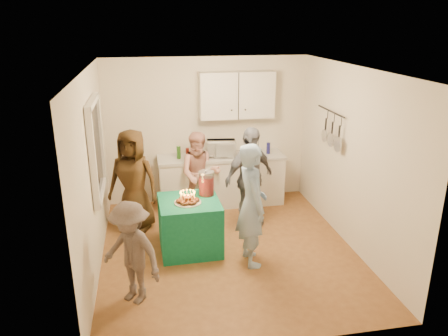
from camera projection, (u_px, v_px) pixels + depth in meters
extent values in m
plane|color=brown|center=(228.00, 250.00, 6.38)|extent=(4.00, 4.00, 0.00)
plane|color=white|center=(229.00, 69.00, 5.53)|extent=(4.00, 4.00, 0.00)
plane|color=silver|center=(207.00, 131.00, 7.82)|extent=(3.60, 3.60, 0.00)
plane|color=silver|center=(92.00, 174.00, 5.65)|extent=(4.00, 4.00, 0.00)
plane|color=silver|center=(351.00, 159.00, 6.26)|extent=(4.00, 4.00, 0.00)
cube|color=black|center=(95.00, 149.00, 5.85)|extent=(0.04, 1.00, 1.20)
cube|color=white|center=(221.00, 181.00, 7.85)|extent=(2.20, 0.58, 0.86)
cube|color=beige|center=(221.00, 157.00, 7.71)|extent=(2.24, 0.62, 0.05)
cube|color=white|center=(237.00, 95.00, 7.55)|extent=(1.30, 0.30, 0.80)
cube|color=black|center=(328.00, 127.00, 6.80)|extent=(0.12, 1.00, 0.60)
imported|color=white|center=(221.00, 148.00, 7.65)|extent=(0.53, 0.39, 0.27)
cube|color=#11734D|center=(190.00, 225.00, 6.30)|extent=(0.87, 0.87, 0.76)
cylinder|color=red|center=(206.00, 184.00, 6.33)|extent=(0.22, 0.22, 0.34)
imported|color=#97B7DC|center=(252.00, 205.00, 5.81)|extent=(0.45, 0.65, 1.70)
imported|color=brown|center=(133.00, 181.00, 6.78)|extent=(0.93, 0.78, 1.63)
imported|color=#D0746C|center=(200.00, 174.00, 7.35)|extent=(0.76, 0.63, 1.45)
imported|color=black|center=(249.00, 178.00, 6.91)|extent=(1.03, 0.82, 1.64)
imported|color=#4F423F|center=(131.00, 253.00, 5.05)|extent=(0.93, 0.90, 1.27)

